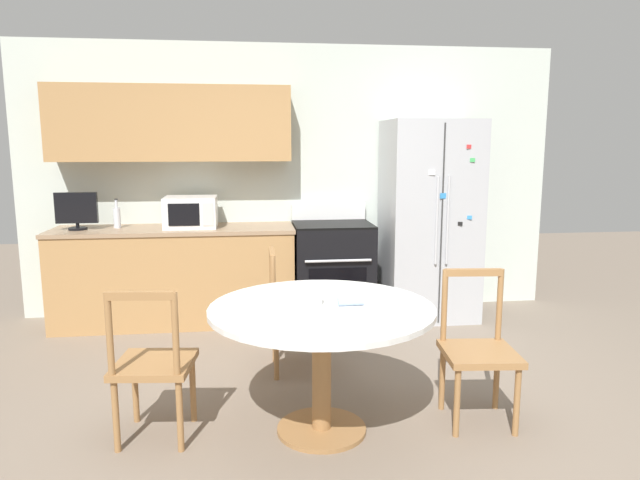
# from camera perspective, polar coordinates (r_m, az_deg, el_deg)

# --- Properties ---
(ground_plane) EXTENTS (14.00, 14.00, 0.00)m
(ground_plane) POSITION_cam_1_polar(r_m,az_deg,el_deg) (3.45, 0.94, -19.08)
(ground_plane) COLOR gray
(back_wall) EXTENTS (5.20, 0.44, 2.60)m
(back_wall) POSITION_cam_1_polar(r_m,az_deg,el_deg) (5.59, -5.86, 7.37)
(back_wall) COLOR silver
(back_wall) RESTS_ON ground_plane
(kitchen_counter) EXTENTS (2.19, 0.64, 0.90)m
(kitchen_counter) POSITION_cam_1_polar(r_m,az_deg,el_deg) (5.47, -14.20, -3.46)
(kitchen_counter) COLOR #AD7F4C
(kitchen_counter) RESTS_ON ground_plane
(refrigerator) EXTENTS (0.84, 0.74, 1.88)m
(refrigerator) POSITION_cam_1_polar(r_m,az_deg,el_deg) (5.54, 10.85, 1.96)
(refrigerator) COLOR #B2B5BA
(refrigerator) RESTS_ON ground_plane
(oven_range) EXTENTS (0.73, 0.68, 1.08)m
(oven_range) POSITION_cam_1_polar(r_m,az_deg,el_deg) (5.45, 1.26, -3.02)
(oven_range) COLOR black
(oven_range) RESTS_ON ground_plane
(microwave) EXTENTS (0.47, 0.40, 0.28)m
(microwave) POSITION_cam_1_polar(r_m,az_deg,el_deg) (5.35, -12.79, 2.74)
(microwave) COLOR white
(microwave) RESTS_ON kitchen_counter
(countertop_tv) EXTENTS (0.36, 0.16, 0.33)m
(countertop_tv) POSITION_cam_1_polar(r_m,az_deg,el_deg) (5.51, -23.17, 2.79)
(countertop_tv) COLOR black
(countertop_tv) RESTS_ON kitchen_counter
(counter_bottle) EXTENTS (0.06, 0.06, 0.27)m
(counter_bottle) POSITION_cam_1_polar(r_m,az_deg,el_deg) (5.51, -19.64, 2.19)
(counter_bottle) COLOR silver
(counter_bottle) RESTS_ON kitchen_counter
(dining_table) EXTENTS (1.28, 1.28, 0.75)m
(dining_table) POSITION_cam_1_polar(r_m,az_deg,el_deg) (3.26, 0.16, -8.91)
(dining_table) COLOR white
(dining_table) RESTS_ON ground_plane
(dining_chair_right) EXTENTS (0.46, 0.46, 0.90)m
(dining_chair_right) POSITION_cam_1_polar(r_m,az_deg,el_deg) (3.59, 15.53, -10.65)
(dining_chair_right) COLOR #9E7042
(dining_chair_right) RESTS_ON ground_plane
(dining_chair_far) EXTENTS (0.42, 0.42, 0.90)m
(dining_chair_far) POSITION_cam_1_polar(r_m,az_deg,el_deg) (4.21, -2.56, -7.30)
(dining_chair_far) COLOR #9E7042
(dining_chair_far) RESTS_ON ground_plane
(dining_chair_left) EXTENTS (0.46, 0.46, 0.90)m
(dining_chair_left) POSITION_cam_1_polar(r_m,az_deg,el_deg) (3.38, -16.36, -11.95)
(dining_chair_left) COLOR #9E7042
(dining_chair_left) RESTS_ON ground_plane
(candle_glass) EXTENTS (0.08, 0.08, 0.09)m
(candle_glass) POSITION_cam_1_polar(r_m,az_deg,el_deg) (3.24, -0.54, -5.85)
(candle_glass) COLOR silver
(candle_glass) RESTS_ON dining_table
(folded_napkin) EXTENTS (0.15, 0.05, 0.05)m
(folded_napkin) POSITION_cam_1_polar(r_m,az_deg,el_deg) (3.24, 3.08, -6.11)
(folded_napkin) COLOR #A3BCDB
(folded_napkin) RESTS_ON dining_table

